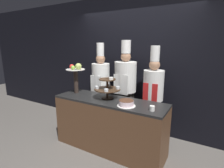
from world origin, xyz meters
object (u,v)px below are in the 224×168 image
at_px(tiered_stand, 107,88).
at_px(cake_round, 126,103).
at_px(chef_left, 101,85).
at_px(cup_white, 152,108).
at_px(fruit_pedestal, 76,73).
at_px(chef_center_right, 153,93).
at_px(chef_center_left, 125,86).

bearing_deg(tiered_stand, cake_round, -21.76).
bearing_deg(tiered_stand, chef_left, 132.93).
distance_m(tiered_stand, cup_white, 0.87).
bearing_deg(fruit_pedestal, chef_center_right, 22.96).
height_order(cake_round, chef_center_left, chef_center_left).
height_order(chef_left, chef_center_left, chef_center_left).
bearing_deg(chef_center_left, cake_round, -62.55).
height_order(tiered_stand, cup_white, tiered_stand).
distance_m(fruit_pedestal, cake_round, 1.19).
bearing_deg(tiered_stand, fruit_pedestal, -179.56).
bearing_deg(chef_center_left, chef_center_right, 0.00).
relative_size(chef_center_left, chef_center_right, 1.05).
relative_size(cake_round, chef_left, 0.15).
relative_size(cake_round, chef_center_left, 0.15).
height_order(cake_round, cup_white, cake_round).
relative_size(fruit_pedestal, chef_center_right, 0.32).
bearing_deg(chef_center_right, chef_center_left, -180.00).
height_order(tiered_stand, cake_round, tiered_stand).
distance_m(tiered_stand, fruit_pedestal, 0.71).
relative_size(cup_white, chef_center_right, 0.04).
relative_size(tiered_stand, chef_left, 0.24).
bearing_deg(chef_left, tiered_stand, -47.07).
distance_m(fruit_pedestal, chef_left, 0.66).
xyz_separation_m(cup_white, chef_left, (-1.35, 0.72, 0.04)).
distance_m(tiered_stand, chef_center_right, 0.84).
bearing_deg(chef_center_left, chef_left, -180.00).
bearing_deg(fruit_pedestal, tiered_stand, 0.44).
distance_m(tiered_stand, cake_round, 0.50).
bearing_deg(chef_center_right, cake_round, -103.88).
xyz_separation_m(chef_center_left, chef_center_right, (0.56, 0.00, -0.06)).
distance_m(tiered_stand, chef_center_left, 0.56).
height_order(tiered_stand, chef_center_right, chef_center_right).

